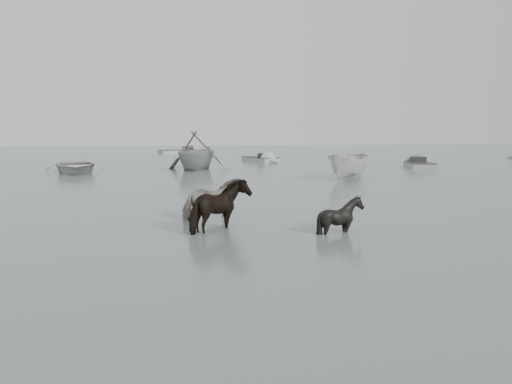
{
  "coord_description": "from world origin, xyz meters",
  "views": [
    {
      "loc": [
        -3.23,
        -12.77,
        2.8
      ],
      "look_at": [
        -1.4,
        1.17,
        1.0
      ],
      "focal_mm": 35.0,
      "sensor_mm": 36.0,
      "label": 1
    }
  ],
  "objects_px": {
    "pony_black": "(341,208)",
    "rowboat_lead": "(75,164)",
    "pony_pinto": "(213,193)",
    "pony_dark": "(221,202)"
  },
  "relations": [
    {
      "from": "pony_pinto",
      "to": "pony_dark",
      "type": "relative_size",
      "value": 1.17
    },
    {
      "from": "pony_dark",
      "to": "pony_black",
      "type": "xyz_separation_m",
      "value": [
        3.19,
        -0.58,
        -0.13
      ]
    },
    {
      "from": "pony_black",
      "to": "pony_dark",
      "type": "bearing_deg",
      "value": 101.79
    },
    {
      "from": "pony_black",
      "to": "rowboat_lead",
      "type": "distance_m",
      "value": 22.89
    },
    {
      "from": "pony_black",
      "to": "pony_pinto",
      "type": "bearing_deg",
      "value": 74.56
    },
    {
      "from": "pony_pinto",
      "to": "pony_black",
      "type": "xyz_separation_m",
      "value": [
        3.34,
        -2.56,
        -0.12
      ]
    },
    {
      "from": "pony_black",
      "to": "rowboat_lead",
      "type": "relative_size",
      "value": 0.26
    },
    {
      "from": "pony_dark",
      "to": "rowboat_lead",
      "type": "xyz_separation_m",
      "value": [
        -8.12,
        19.33,
        -0.27
      ]
    },
    {
      "from": "pony_dark",
      "to": "pony_black",
      "type": "bearing_deg",
      "value": -77.73
    },
    {
      "from": "pony_pinto",
      "to": "rowboat_lead",
      "type": "height_order",
      "value": "pony_pinto"
    }
  ]
}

